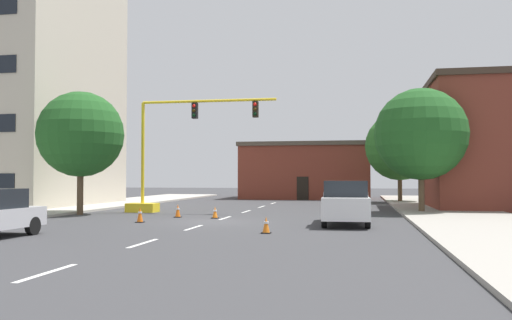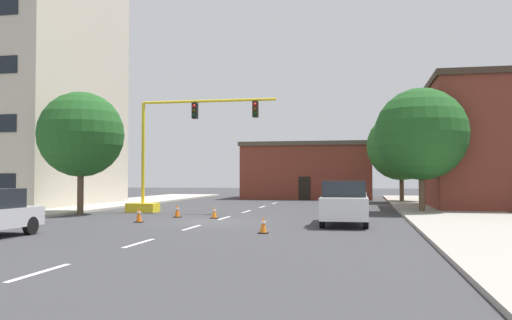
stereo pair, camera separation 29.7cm
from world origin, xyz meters
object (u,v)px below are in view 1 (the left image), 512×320
Objects in this scene: traffic_signal_gantry at (161,175)px; traffic_cone_roadside_c at (266,225)px; tree_right_mid at (421,134)px; traffic_cone_roadside_b at (140,215)px; tree_left_near at (81,134)px; tree_right_far at (400,146)px; traffic_cone_roadside_d at (178,211)px; traffic_cone_roadside_a at (215,212)px; pickup_truck_white at (346,203)px.

traffic_signal_gantry is 13.93m from traffic_cone_roadside_c.
traffic_cone_roadside_b is (-13.87, -9.24, -4.34)m from tree_right_mid.
traffic_cone_roadside_c is at bearing -33.85° from tree_left_near.
traffic_signal_gantry is at bearing -134.46° from tree_right_far.
traffic_cone_roadside_d is at bearing 78.39° from traffic_cone_roadside_b.
traffic_cone_roadside_c is 9.36m from traffic_cone_roadside_d.
tree_right_mid is at bearing 33.68° from traffic_cone_roadside_b.
traffic_cone_roadside_a is 0.97× the size of traffic_cone_roadside_c.
traffic_signal_gantry is 12.78× the size of traffic_cone_roadside_d.
traffic_cone_roadside_b is (5.52, -4.43, -4.24)m from tree_left_near.
tree_right_far reaches higher than traffic_signal_gantry.
pickup_truck_white reaches higher than traffic_cone_roadside_a.
traffic_cone_roadside_c is (3.87, -6.91, 0.01)m from traffic_cone_roadside_a.
traffic_signal_gantry reaches higher than traffic_cone_roadside_a.
traffic_signal_gantry reaches higher than traffic_cone_roadside_d.
tree_right_far is at bearing 61.18° from traffic_cone_roadside_a.
tree_right_mid reaches higher than traffic_cone_roadside_d.
traffic_cone_roadside_d is (-2.12, 0.28, 0.04)m from traffic_cone_roadside_a.
tree_left_near is 16.00m from pickup_truck_white.
tree_right_mid is 1.05× the size of tree_left_near.
tree_right_far is at bearing 45.54° from traffic_signal_gantry.
tree_left_near is 9.81× the size of traffic_cone_roadside_d.
tree_right_far reaches higher than traffic_cone_roadside_b.
traffic_signal_gantry reaches higher than traffic_cone_roadside_b.
pickup_truck_white is at bearing -100.34° from tree_right_far.
tree_right_far is at bearing 90.95° from tree_right_mid.
traffic_signal_gantry is at bearing 122.32° from traffic_cone_roadside_d.
traffic_signal_gantry is at bearing 149.96° from pickup_truck_white.
tree_left_near is at bearing -166.05° from tree_right_mid.
traffic_cone_roadside_d is at bearing 129.83° from traffic_cone_roadside_c.
tree_right_far reaches higher than pickup_truck_white.
tree_left_near reaches higher than traffic_cone_roadside_c.
traffic_cone_roadside_b reaches higher than traffic_cone_roadside_c.
traffic_cone_roadside_a is 2.14m from traffic_cone_roadside_d.
traffic_signal_gantry is at bearing -172.48° from tree_right_mid.
tree_right_far is 22.88m from traffic_cone_roadside_a.
tree_right_mid is at bearing 23.85° from traffic_cone_roadside_d.
tree_left_near is at bearing -136.19° from tree_right_far.
tree_left_near is (-19.39, -4.82, -0.10)m from tree_right_mid.
traffic_cone_roadside_d is (-8.90, 2.76, -0.62)m from pickup_truck_white.
traffic_cone_roadside_a is at bearing -41.93° from traffic_signal_gantry.
pickup_truck_white is 7.25m from traffic_cone_roadside_a.
pickup_truck_white is at bearing 3.94° from traffic_cone_roadside_b.
traffic_cone_roadside_c is at bearing -52.59° from traffic_signal_gantry.
tree_left_near is at bearing 166.02° from pickup_truck_white.
traffic_cone_roadside_a is 0.85× the size of traffic_cone_roadside_b.
tree_right_far is at bearing 43.81° from tree_left_near.
traffic_cone_roadside_a is at bearing -118.82° from tree_right_far.
traffic_cone_roadside_a is at bearing -7.55° from traffic_cone_roadside_d.
tree_right_far is at bearing 59.10° from traffic_cone_roadside_b.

